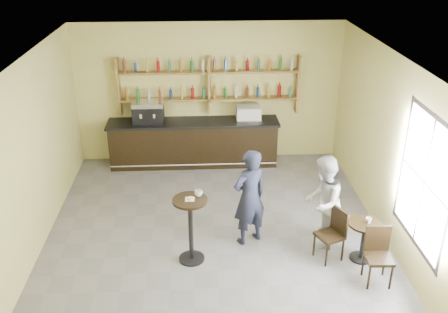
{
  "coord_description": "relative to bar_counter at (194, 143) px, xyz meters",
  "views": [
    {
      "loc": [
        -0.24,
        -7.4,
        5.08
      ],
      "look_at": [
        0.2,
        0.8,
        1.25
      ],
      "focal_mm": 40.0,
      "sensor_mm": 36.0,
      "label": 1
    }
  ],
  "objects": [
    {
      "name": "bar_counter",
      "position": [
        0.0,
        0.0,
        0.0
      ],
      "size": [
        3.87,
        0.75,
        1.05
      ],
      "primitive_type": null,
      "color": "black",
      "rests_on": "floor"
    },
    {
      "name": "wall_back",
      "position": [
        0.37,
        0.35,
        1.08
      ],
      "size": [
        7.0,
        0.0,
        7.0
      ],
      "primitive_type": "plane",
      "rotation": [
        1.57,
        0.0,
        0.0
      ],
      "color": "#D1C976",
      "rests_on": "floor"
    },
    {
      "name": "espresso_machine",
      "position": [
        -0.99,
        0.0,
        0.77
      ],
      "size": [
        0.69,
        0.46,
        0.48
      ],
      "primitive_type": null,
      "rotation": [
        0.0,
        0.0,
        -0.03
      ],
      "color": "black",
      "rests_on": "bar_counter"
    },
    {
      "name": "chair_south",
      "position": [
        2.83,
        -4.44,
        -0.07
      ],
      "size": [
        0.41,
        0.41,
        0.92
      ],
      "primitive_type": null,
      "rotation": [
        0.0,
        0.0,
        -0.04
      ],
      "color": "black",
      "rests_on": "floor"
    },
    {
      "name": "cafe_table",
      "position": [
        2.78,
        -3.84,
        -0.17
      ],
      "size": [
        0.65,
        0.65,
        0.7
      ],
      "primitive_type": null,
      "rotation": [
        0.0,
        0.0,
        -0.18
      ],
      "color": "black",
      "rests_on": "floor"
    },
    {
      "name": "window_frame",
      "position": [
        3.36,
        -4.35,
        1.18
      ],
      "size": [
        0.04,
        1.7,
        2.1
      ],
      "primitive_type": null,
      "color": "black",
      "rests_on": "wall_right"
    },
    {
      "name": "man_main",
      "position": [
        0.96,
        -3.21,
        0.35
      ],
      "size": [
        0.76,
        0.67,
        1.75
      ],
      "primitive_type": "imported",
      "rotation": [
        0.0,
        0.0,
        3.64
      ],
      "color": "black",
      "rests_on": "floor"
    },
    {
      "name": "liquor_bottles",
      "position": [
        0.37,
        0.22,
        1.46
      ],
      "size": [
        3.68,
        0.1,
        1.0
      ],
      "primitive_type": null,
      "color": "#8C5919",
      "rests_on": "shelf_unit"
    },
    {
      "name": "napkin",
      "position": [
        -0.04,
        -3.7,
        0.63
      ],
      "size": [
        0.15,
        0.15,
        0.0
      ],
      "primitive_type": "cube",
      "rotation": [
        0.0,
        0.0,
        -0.04
      ],
      "color": "white",
      "rests_on": "pedestal_table"
    },
    {
      "name": "ceiling",
      "position": [
        0.37,
        -3.15,
        2.68
      ],
      "size": [
        7.0,
        7.0,
        0.0
      ],
      "primitive_type": "plane",
      "rotation": [
        3.14,
        0.0,
        0.0
      ],
      "color": "white",
      "rests_on": "wall_back"
    },
    {
      "name": "donut",
      "position": [
        -0.03,
        -3.71,
        0.65
      ],
      "size": [
        0.14,
        0.14,
        0.04
      ],
      "primitive_type": "torus",
      "rotation": [
        0.0,
        0.0,
        0.38
      ],
      "color": "gold",
      "rests_on": "napkin"
    },
    {
      "name": "chair_west",
      "position": [
        2.23,
        -3.79,
        -0.07
      ],
      "size": [
        0.52,
        0.52,
        0.9
      ],
      "primitive_type": null,
      "rotation": [
        0.0,
        0.0,
        -1.15
      ],
      "color": "black",
      "rests_on": "floor"
    },
    {
      "name": "wall_front",
      "position": [
        0.37,
        -6.65,
        1.08
      ],
      "size": [
        7.0,
        0.0,
        7.0
      ],
      "primitive_type": "plane",
      "rotation": [
        -1.57,
        0.0,
        0.0
      ],
      "color": "#D1C976",
      "rests_on": "floor"
    },
    {
      "name": "pedestal_table",
      "position": [
        -0.04,
        -3.7,
        0.05
      ],
      "size": [
        0.7,
        0.7,
        1.15
      ],
      "primitive_type": null,
      "rotation": [
        0.0,
        0.0,
        0.3
      ],
      "color": "black",
      "rests_on": "floor"
    },
    {
      "name": "wall_right",
      "position": [
        3.37,
        -3.15,
        1.08
      ],
      "size": [
        0.0,
        7.0,
        7.0
      ],
      "primitive_type": "plane",
      "rotation": [
        1.57,
        0.0,
        -1.57
      ],
      "color": "#D1C976",
      "rests_on": "floor"
    },
    {
      "name": "floor",
      "position": [
        0.37,
        -3.15,
        -0.52
      ],
      "size": [
        7.0,
        7.0,
        0.0
      ],
      "primitive_type": "plane",
      "color": "slate",
      "rests_on": "ground"
    },
    {
      "name": "wall_left",
      "position": [
        -2.63,
        -3.15,
        1.08
      ],
      "size": [
        0.0,
        7.0,
        7.0
      ],
      "primitive_type": "plane",
      "rotation": [
        1.57,
        0.0,
        1.57
      ],
      "color": "#D1C976",
      "rests_on": "floor"
    },
    {
      "name": "cup_pedestal",
      "position": [
        0.1,
        -3.6,
        0.68
      ],
      "size": [
        0.14,
        0.14,
        0.1
      ],
      "primitive_type": "imported",
      "rotation": [
        0.0,
        0.0,
        0.11
      ],
      "color": "white",
      "rests_on": "pedestal_table"
    },
    {
      "name": "pastry_case",
      "position": [
        1.25,
        0.0,
        0.69
      ],
      "size": [
        0.62,
        0.53,
        0.33
      ],
      "primitive_type": null,
      "rotation": [
        0.0,
        0.0,
        0.17
      ],
      "color": "silver",
      "rests_on": "bar_counter"
    },
    {
      "name": "patron_second",
      "position": [
        2.19,
        -3.34,
        0.3
      ],
      "size": [
        0.91,
        0.99,
        1.65
      ],
      "primitive_type": "imported",
      "rotation": [
        0.0,
        0.0,
        -2.01
      ],
      "color": "#A5A5AA",
      "rests_on": "floor"
    },
    {
      "name": "window_pane",
      "position": [
        3.37,
        -4.35,
        1.18
      ],
      "size": [
        0.0,
        2.0,
        2.0
      ],
      "primitive_type": "plane",
      "rotation": [
        1.57,
        0.0,
        -1.57
      ],
      "color": "white",
      "rests_on": "wall_right"
    },
    {
      "name": "shelf_unit",
      "position": [
        0.37,
        0.22,
        1.29
      ],
      "size": [
        4.0,
        0.26,
        1.4
      ],
      "primitive_type": null,
      "color": "brown",
      "rests_on": "wall_back"
    },
    {
      "name": "cup_cafe",
      "position": [
        2.83,
        -3.84,
        0.22
      ],
      "size": [
        0.12,
        0.12,
        0.09
      ],
      "primitive_type": "imported",
      "rotation": [
        0.0,
        0.0,
        0.22
      ],
      "color": "white",
      "rests_on": "cafe_table"
    }
  ]
}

